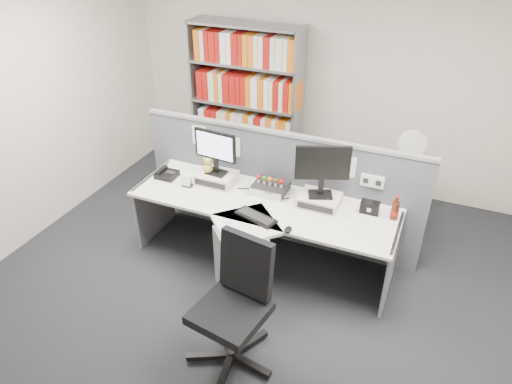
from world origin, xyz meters
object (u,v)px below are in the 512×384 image
at_px(monitor_right, 322,167).
at_px(cola_bottle, 395,210).
at_px(keyboard, 256,217).
at_px(desk_fan, 412,146).
at_px(desk_phone, 166,174).
at_px(desk, 254,236).
at_px(filing_cabinet, 402,200).
at_px(monitor_left, 215,149).
at_px(speaker, 370,207).
at_px(mouse, 288,230).
at_px(desk_calendar, 187,181).
at_px(office_chair, 236,301).
at_px(desktop_pc, 270,188).
at_px(shelving_unit, 246,106).

height_order(monitor_right, cola_bottle, monitor_right).
xyz_separation_m(keyboard, desk_fan, (1.15, 1.47, 0.28)).
distance_m(keyboard, desk_phone, 1.21).
distance_m(desk, filing_cabinet, 1.85).
bearing_deg(monitor_left, speaker, 1.83).
distance_m(keyboard, cola_bottle, 1.26).
relative_size(mouse, desk_calendar, 0.82).
height_order(cola_bottle, office_chair, office_chair).
bearing_deg(cola_bottle, keyboard, -157.26).
bearing_deg(desktop_pc, monitor_left, -176.31).
xyz_separation_m(desk_calendar, filing_cabinet, (2.02, 1.21, -0.42)).
xyz_separation_m(filing_cabinet, desk_fan, (-0.00, -0.00, 0.66)).
bearing_deg(filing_cabinet, monitor_right, -123.84).
relative_size(desk_phone, shelving_unit, 0.11).
relative_size(mouse, desk_fan, 0.21).
relative_size(desk_phone, filing_cabinet, 0.30).
bearing_deg(desktop_pc, filing_cabinet, 39.20).
bearing_deg(shelving_unit, monitor_left, -77.70).
bearing_deg(mouse, desktop_pc, 124.74).
height_order(desk_phone, filing_cabinet, desk_phone).
bearing_deg(cola_bottle, desk, -160.90).
relative_size(cola_bottle, desk_fan, 0.49).
relative_size(desk_phone, cola_bottle, 0.88).
relative_size(monitor_right, desktop_pc, 1.55).
bearing_deg(keyboard, desk_fan, 51.91).
relative_size(filing_cabinet, desk_fan, 1.42).
bearing_deg(monitor_left, desk_calendar, -140.51).
bearing_deg(office_chair, filing_cabinet, 68.44).
bearing_deg(keyboard, shelving_unit, 116.38).
bearing_deg(monitor_right, office_chair, -100.60).
height_order(desk_fan, office_chair, desk_fan).
relative_size(mouse, cola_bottle, 0.42).
height_order(desk_phone, desk_calendar, desk_calendar).
xyz_separation_m(desk_phone, speaker, (2.10, 0.17, 0.02)).
relative_size(monitor_left, filing_cabinet, 0.66).
relative_size(desk, monitor_left, 5.59).
height_order(mouse, shelving_unit, shelving_unit).
xyz_separation_m(desk, keyboard, (0.05, -0.07, 0.28)).
relative_size(monitor_right, desk_fan, 1.04).
bearing_deg(keyboard, desk_calendar, 163.62).
xyz_separation_m(cola_bottle, office_chair, (-0.94, -1.38, -0.24)).
height_order(desk, filing_cabinet, desk).
bearing_deg(monitor_right, desktop_pc, 175.90).
distance_m(mouse, desk_fan, 1.76).
relative_size(shelving_unit, office_chair, 1.86).
relative_size(cola_bottle, office_chair, 0.22).
xyz_separation_m(keyboard, speaker, (0.94, 0.50, 0.05)).
bearing_deg(mouse, desk, 159.88).
height_order(monitor_left, monitor_right, monitor_right).
height_order(monitor_left, desk_calendar, monitor_left).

